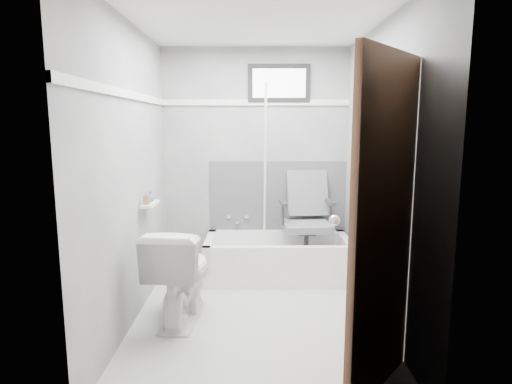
{
  "coord_description": "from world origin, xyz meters",
  "views": [
    {
      "loc": [
        -0.02,
        -3.38,
        1.6
      ],
      "look_at": [
        0.0,
        0.35,
        1.0
      ],
      "focal_mm": 30.0,
      "sensor_mm": 36.0,
      "label": 1
    }
  ],
  "objects_px": {
    "door": "(450,243)",
    "toilet": "(180,274)",
    "soap_bottle_b": "(150,196)",
    "office_chair": "(307,219)",
    "bathtub": "(278,258)",
    "soap_bottle_a": "(147,198)"
  },
  "relations": [
    {
      "from": "door",
      "to": "toilet",
      "type": "bearing_deg",
      "value": 142.3
    },
    {
      "from": "door",
      "to": "soap_bottle_b",
      "type": "relative_size",
      "value": 21.38
    },
    {
      "from": "toilet",
      "to": "door",
      "type": "xyz_separation_m",
      "value": [
        1.6,
        -1.24,
        0.61
      ]
    },
    {
      "from": "office_chair",
      "to": "soap_bottle_b",
      "type": "relative_size",
      "value": 10.53
    },
    {
      "from": "soap_bottle_b",
      "to": "toilet",
      "type": "bearing_deg",
      "value": -52.35
    },
    {
      "from": "door",
      "to": "soap_bottle_b",
      "type": "xyz_separation_m",
      "value": [
        -1.92,
        1.65,
        -0.04
      ]
    },
    {
      "from": "bathtub",
      "to": "soap_bottle_b",
      "type": "distance_m",
      "value": 1.5
    },
    {
      "from": "office_chair",
      "to": "soap_bottle_b",
      "type": "xyz_separation_m",
      "value": [
        -1.47,
        -0.61,
        0.35
      ]
    },
    {
      "from": "toilet",
      "to": "soap_bottle_b",
      "type": "height_order",
      "value": "soap_bottle_b"
    },
    {
      "from": "bathtub",
      "to": "office_chair",
      "type": "bearing_deg",
      "value": 9.4
    },
    {
      "from": "office_chair",
      "to": "toilet",
      "type": "xyz_separation_m",
      "value": [
        -1.15,
        -1.02,
        -0.22
      ]
    },
    {
      "from": "soap_bottle_b",
      "to": "office_chair",
      "type": "bearing_deg",
      "value": 22.47
    },
    {
      "from": "door",
      "to": "soap_bottle_a",
      "type": "height_order",
      "value": "door"
    },
    {
      "from": "soap_bottle_b",
      "to": "soap_bottle_a",
      "type": "bearing_deg",
      "value": -90.0
    },
    {
      "from": "bathtub",
      "to": "door",
      "type": "height_order",
      "value": "door"
    },
    {
      "from": "toilet",
      "to": "soap_bottle_a",
      "type": "xyz_separation_m",
      "value": [
        -0.32,
        0.27,
        0.58
      ]
    },
    {
      "from": "office_chair",
      "to": "soap_bottle_a",
      "type": "distance_m",
      "value": 1.69
    },
    {
      "from": "soap_bottle_a",
      "to": "soap_bottle_b",
      "type": "relative_size",
      "value": 1.24
    },
    {
      "from": "door",
      "to": "office_chair",
      "type": "bearing_deg",
      "value": 101.21
    },
    {
      "from": "soap_bottle_a",
      "to": "soap_bottle_b",
      "type": "xyz_separation_m",
      "value": [
        0.0,
        0.14,
        -0.01
      ]
    },
    {
      "from": "office_chair",
      "to": "door",
      "type": "bearing_deg",
      "value": -83.5
    },
    {
      "from": "toilet",
      "to": "soap_bottle_b",
      "type": "relative_size",
      "value": 8.48
    }
  ]
}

